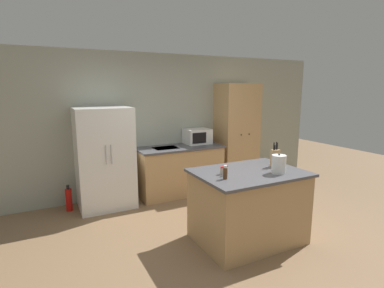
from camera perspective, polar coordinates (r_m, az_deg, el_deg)
The scene contains 13 objects.
ground_plane at distance 4.12m, azimuth 6.84°, elevation -18.07°, with size 14.00×14.00×0.00m, color #846647.
wall_back at distance 5.73m, azimuth -5.90°, elevation 3.83°, with size 7.20×0.06×2.60m.
refrigerator at distance 5.15m, azimuth -16.30°, elevation -2.60°, with size 0.89×0.72×1.67m.
back_counter at distance 5.66m, azimuth -2.32°, elevation -4.95°, with size 1.59×0.70×0.90m.
pantry_cabinet at distance 6.21m, azimuth 8.46°, elevation 1.80°, with size 0.80×0.59×2.06m.
kitchen_island at distance 4.03m, azimuth 10.61°, elevation -11.50°, with size 1.36×1.00×0.93m.
microwave at distance 5.81m, azimuth 1.00°, elevation 1.48°, with size 0.48×0.40×0.29m.
knife_block at distance 4.18m, azimuth 15.59°, elevation -2.50°, with size 0.11×0.07×0.33m.
spice_bottle_tall_dark at distance 3.70m, azimuth 5.70°, elevation -5.07°, with size 0.05×0.05×0.10m.
spice_bottle_short_red at distance 3.51m, azimuth 6.35°, elevation -5.44°, with size 0.05×0.05×0.16m.
spice_bottle_amber_oil at distance 3.65m, azimuth 6.57°, elevation -5.06°, with size 0.04×0.04×0.13m.
kettle at distance 3.86m, azimuth 16.18°, elevation -3.70°, with size 0.18×0.18×0.25m.
fire_extinguisher at distance 5.33m, azimuth -22.41°, elevation -9.73°, with size 0.10×0.10×0.43m.
Camera 1 is at (-2.04, -2.99, 1.98)m, focal length 28.00 mm.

